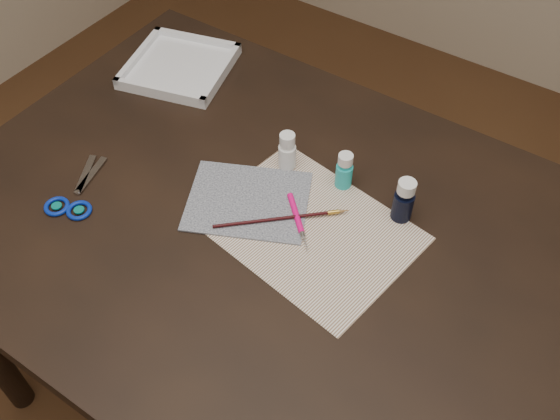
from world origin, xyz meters
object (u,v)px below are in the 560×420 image
Objects in this scene: paper at (309,229)px; scissors at (78,186)px; paint_bottle_navy at (404,200)px; palette_tray at (179,66)px; paint_bottle_white at (287,151)px; paint_bottle_cyan at (344,170)px; canvas at (248,201)px.

scissors is at bearing -159.30° from paper.
palette_tray is at bearing 169.53° from paint_bottle_navy.
scissors is 0.84× the size of palette_tray.
paper is 1.64× the size of palette_tray.
palette_tray is (-0.07, 0.40, 0.01)m from scissors.
paint_bottle_white is 0.12m from paint_bottle_cyan.
scissors is (-0.30, -0.15, 0.00)m from canvas.
palette_tray is at bearing -17.40° from scissors.
canvas is 0.19m from paint_bottle_cyan.
paper is 0.14m from paint_bottle_cyan.
paint_bottle_cyan is (0.12, 0.02, -0.00)m from paint_bottle_white.
paint_bottle_white is 0.40m from palette_tray.
scissors is at bearing -153.04° from paint_bottle_navy.
paint_bottle_navy is 0.62m from scissors.
paint_bottle_cyan is at bearing 9.14° from paint_bottle_white.
palette_tray reaches higher than canvas.
paint_bottle_white is (-0.12, 0.11, 0.04)m from paper.
scissors is at bearing -79.36° from palette_tray.
paint_bottle_cyan is 0.43× the size of scissors.
paper is 0.13m from canvas.
paint_bottle_navy is 0.64m from palette_tray.
paper is 1.61× the size of canvas.
paint_bottle_navy reaches higher than paint_bottle_white.
palette_tray reaches higher than scissors.
canvas reaches higher than paper.
palette_tray reaches higher than paper.
paper is 3.95× the size of paint_bottle_navy.
canvas is at bearing -153.52° from paint_bottle_navy.
paper is at bearing -42.22° from paint_bottle_white.
paint_bottle_cyan is (-0.01, 0.13, 0.04)m from paper.
paint_bottle_navy is (0.25, 0.01, 0.00)m from paint_bottle_white.
paint_bottle_white is 0.38× the size of palette_tray.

